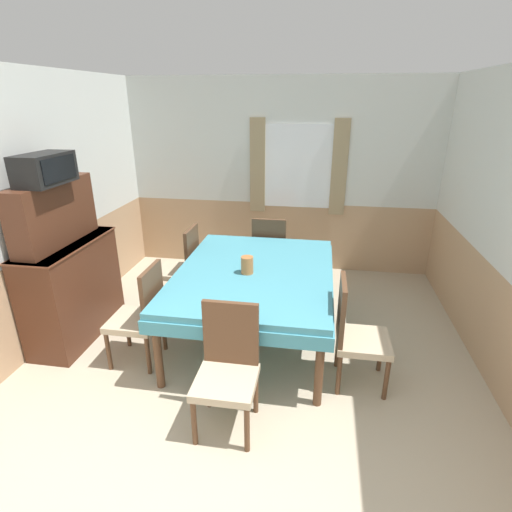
{
  "coord_description": "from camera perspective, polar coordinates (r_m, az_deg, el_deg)",
  "views": [
    {
      "loc": [
        0.56,
        -1.28,
        2.32
      ],
      "look_at": [
        -0.02,
        2.25,
        0.9
      ],
      "focal_mm": 28.0,
      "sensor_mm": 36.0,
      "label": 1
    }
  ],
  "objects": [
    {
      "name": "chair_head_near",
      "position": [
        3.03,
        -4.06,
        -15.4
      ],
      "size": [
        0.44,
        0.44,
        0.96
      ],
      "rotation": [
        0.0,
        0.0,
        3.14
      ],
      "color": "brown",
      "rests_on": "ground_plane"
    },
    {
      "name": "wall_left",
      "position": [
        4.43,
        -28.53,
        5.66
      ],
      "size": [
        0.05,
        4.57,
        2.6
      ],
      "color": "silver",
      "rests_on": "ground_plane"
    },
    {
      "name": "chair_right_near",
      "position": [
        3.5,
        13.93,
        -10.46
      ],
      "size": [
        0.44,
        0.44,
        0.96
      ],
      "rotation": [
        0.0,
        0.0,
        4.71
      ],
      "color": "brown",
      "rests_on": "ground_plane"
    },
    {
      "name": "wall_right",
      "position": [
        3.85,
        32.74,
        2.74
      ],
      "size": [
        0.05,
        4.57,
        2.6
      ],
      "color": "silver",
      "rests_on": "ground_plane"
    },
    {
      "name": "vase",
      "position": [
        3.82,
        -1.28,
        -1.3
      ],
      "size": [
        0.12,
        0.12,
        0.17
      ],
      "color": "#B26B38",
      "rests_on": "dining_table"
    },
    {
      "name": "sideboard",
      "position": [
        4.4,
        -25.15,
        -2.27
      ],
      "size": [
        0.46,
        1.15,
        1.61
      ],
      "color": "#4C2819",
      "rests_on": "ground_plane"
    },
    {
      "name": "chair_left_far",
      "position": [
        4.75,
        -10.42,
        -1.3
      ],
      "size": [
        0.44,
        0.44,
        0.96
      ],
      "rotation": [
        0.0,
        0.0,
        1.57
      ],
      "color": "brown",
      "rests_on": "ground_plane"
    },
    {
      "name": "dining_table",
      "position": [
        3.96,
        -0.22,
        -3.33
      ],
      "size": [
        1.53,
        2.01,
        0.75
      ],
      "color": "teal",
      "rests_on": "ground_plane"
    },
    {
      "name": "tv",
      "position": [
        4.01,
        -27.94,
        10.93
      ],
      "size": [
        0.29,
        0.55,
        0.27
      ],
      "color": "black",
      "rests_on": "sideboard"
    },
    {
      "name": "wall_back",
      "position": [
        5.6,
        3.54,
        11.17
      ],
      "size": [
        4.59,
        0.1,
        2.6
      ],
      "color": "silver",
      "rests_on": "ground_plane"
    },
    {
      "name": "chair_head_window",
      "position": [
        5.1,
        1.99,
        0.7
      ],
      "size": [
        0.44,
        0.44,
        0.96
      ],
      "color": "brown",
      "rests_on": "ground_plane"
    },
    {
      "name": "chair_left_near",
      "position": [
        3.81,
        -16.04,
        -7.88
      ],
      "size": [
        0.44,
        0.44,
        0.96
      ],
      "rotation": [
        0.0,
        0.0,
        1.57
      ],
      "color": "brown",
      "rests_on": "ground_plane"
    }
  ]
}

